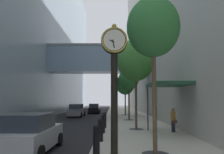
# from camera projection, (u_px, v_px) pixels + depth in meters

# --- Properties ---
(ground_plane) EXTENTS (110.00, 110.00, 0.00)m
(ground_plane) POSITION_uv_depth(u_px,v_px,m) (105.00, 118.00, 28.09)
(ground_plane) COLOR black
(ground_plane) RESTS_ON ground
(sidewalk_right) EXTENTS (5.81, 80.00, 0.14)m
(sidewalk_right) POSITION_uv_depth(u_px,v_px,m) (127.00, 116.00, 31.07)
(sidewalk_right) COLOR beige
(sidewalk_right) RESTS_ON ground
(building_block_left) EXTENTS (22.90, 80.00, 29.90)m
(building_block_left) POSITION_uv_depth(u_px,v_px,m) (22.00, 12.00, 32.60)
(building_block_left) COLOR #93A8B7
(building_block_left) RESTS_ON ground
(street_clock) EXTENTS (0.84, 0.55, 4.66)m
(street_clock) POSITION_uv_depth(u_px,v_px,m) (114.00, 89.00, 7.13)
(street_clock) COLOR black
(street_clock) RESTS_ON sidewalk_right
(bollard_third) EXTENTS (0.29, 0.29, 1.21)m
(bollard_third) POSITION_uv_depth(u_px,v_px,m) (96.00, 139.00, 9.20)
(bollard_third) COLOR black
(bollard_third) RESTS_ON sidewalk_right
(bollard_fourth) EXTENTS (0.29, 0.29, 1.21)m
(bollard_fourth) POSITION_uv_depth(u_px,v_px,m) (100.00, 129.00, 12.08)
(bollard_fourth) COLOR black
(bollard_fourth) RESTS_ON sidewalk_right
(bollard_fifth) EXTENTS (0.29, 0.29, 1.21)m
(bollard_fifth) POSITION_uv_depth(u_px,v_px,m) (103.00, 123.00, 14.96)
(bollard_fifth) COLOR black
(bollard_fifth) RESTS_ON sidewalk_right
(bollard_sixth) EXTENTS (0.29, 0.29, 1.21)m
(bollard_sixth) POSITION_uv_depth(u_px,v_px,m) (105.00, 119.00, 17.84)
(bollard_sixth) COLOR black
(bollard_sixth) RESTS_ON sidewalk_right
(street_tree_near) EXTENTS (2.27, 2.27, 6.62)m
(street_tree_near) POSITION_uv_depth(u_px,v_px,m) (153.00, 28.00, 9.74)
(street_tree_near) COLOR #333335
(street_tree_near) RESTS_ON sidewalk_right
(street_tree_mid_near) EXTENTS (2.82, 2.82, 6.83)m
(street_tree_mid_near) POSITION_uv_depth(u_px,v_px,m) (136.00, 60.00, 17.36)
(street_tree_mid_near) COLOR #333335
(street_tree_mid_near) RESTS_ON sidewalk_right
(street_tree_mid_far) EXTENTS (2.20, 2.20, 5.75)m
(street_tree_mid_far) POSITION_uv_depth(u_px,v_px,m) (129.00, 79.00, 24.91)
(street_tree_mid_far) COLOR #333335
(street_tree_mid_far) RESTS_ON sidewalk_right
(street_tree_far) EXTENTS (2.63, 2.63, 5.89)m
(street_tree_far) POSITION_uv_depth(u_px,v_px,m) (125.00, 84.00, 32.53)
(street_tree_far) COLOR #333335
(street_tree_far) RESTS_ON sidewalk_right
(pedestrian_walking) EXTENTS (0.45, 0.52, 1.61)m
(pedestrian_walking) POSITION_uv_depth(u_px,v_px,m) (173.00, 120.00, 15.48)
(pedestrian_walking) COLOR #23232D
(pedestrian_walking) RESTS_ON sidewalk_right
(storefront_awning) EXTENTS (2.40, 3.60, 3.30)m
(storefront_awning) POSITION_uv_depth(u_px,v_px,m) (167.00, 85.00, 14.96)
(storefront_awning) COLOR #235138
(storefront_awning) RESTS_ON sidewalk_right
(car_silver_near) EXTENTS (1.98, 4.56, 1.74)m
(car_silver_near) POSITION_uv_depth(u_px,v_px,m) (31.00, 134.00, 10.04)
(car_silver_near) COLOR #B7BABF
(car_silver_near) RESTS_ON ground
(car_grey_mid) EXTENTS (1.98, 4.43, 1.73)m
(car_grey_mid) POSITION_uv_depth(u_px,v_px,m) (76.00, 111.00, 30.65)
(car_grey_mid) COLOR slate
(car_grey_mid) RESTS_ON ground
(car_black_far) EXTENTS (2.02, 4.72, 1.62)m
(car_black_far) POSITION_uv_depth(u_px,v_px,m) (94.00, 109.00, 38.34)
(car_black_far) COLOR black
(car_black_far) RESTS_ON ground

